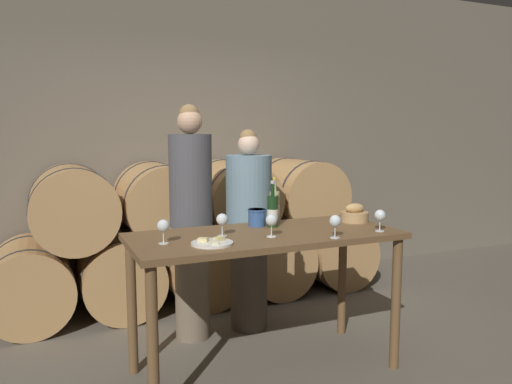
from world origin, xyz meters
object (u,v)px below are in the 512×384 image
Objects in this scene: person_right at (249,230)px; bread_basket at (355,215)px; blue_crock at (257,217)px; cheese_plate at (212,243)px; wine_bottle_white at (275,206)px; wine_glass_far_right at (380,216)px; person_left at (191,221)px; wine_glass_center at (271,221)px; wine_glass_left at (222,220)px; wine_glass_far_left at (163,226)px; tasting_table at (265,251)px; wine_bottle_red at (273,211)px; wine_glass_right at (335,222)px.

person_right reaches higher than bread_basket.
blue_crock is 0.62m from cheese_plate.
wine_glass_far_right is at bearing -51.10° from wine_bottle_white.
person_left reaches higher than wine_glass_center.
person_left reaches higher than wine_glass_left.
wine_glass_far_left and wine_glass_left have the same top height.
wine_glass_left reaches higher than tasting_table.
wine_glass_left is (-0.52, -0.32, -0.01)m from wine_bottle_white.
wine_glass_far_left reaches higher than tasting_table.
wine_glass_far_right reaches higher than tasting_table.
tasting_table is at bearing -172.56° from bread_basket.
bread_basket is 1.38× the size of wine_glass_far_left.
person_right is at bearing 73.55° from blue_crock.
wine_bottle_red is 0.32m from wine_glass_center.
wine_glass_left is (0.39, 0.06, 0.00)m from wine_glass_far_left.
cheese_plate is 0.42m from wine_glass_center.
bread_basket is at bearing -24.58° from wine_bottle_white.
wine_glass_far_right is (0.67, -0.49, 0.04)m from blue_crock.
wine_glass_center is at bearing -116.82° from wine_bottle_red.
wine_glass_far_left is (-0.81, -0.20, -0.01)m from wine_bottle_red.
blue_crock is at bearing 20.77° from wine_glass_far_left.
wine_glass_center and wine_glass_right have the same top height.
cheese_plate is at bearing 169.32° from wine_glass_right.
person_left is at bearing 111.80° from tasting_table.
wine_bottle_white is 0.61m from wine_glass_left.
wine_bottle_white is 2.25× the size of wine_glass_far_right.
wine_glass_far_right reaches higher than blue_crock.
wine_glass_far_left and wine_glass_far_right have the same top height.
wine_bottle_white is 2.25× the size of wine_glass_right.
wine_glass_far_left is 1.00× the size of wine_glass_right.
bread_basket is (0.57, -0.62, 0.18)m from person_right.
wine_glass_right is 1.00× the size of wine_glass_far_right.
wine_glass_far_left is (-0.68, -0.04, 0.23)m from tasting_table.
wine_glass_center is 0.39m from wine_glass_right.
blue_crock is 0.89× the size of wine_glass_right.
wine_bottle_red reaches higher than wine_glass_right.
person_right reaches higher than wine_bottle_red.
person_right is 0.61m from wine_bottle_red.
person_right is 5.01× the size of wine_bottle_red.
person_right is at bearing -0.01° from person_left.
wine_bottle_red is at bearing 144.42° from wine_glass_far_right.
blue_crock is (-0.19, -0.11, -0.05)m from wine_bottle_white.
wine_glass_far_right is (0.58, -0.42, -0.01)m from wine_bottle_red.
wine_glass_right is at bearing -82.06° from person_right.
wine_bottle_white is 2.25× the size of wine_glass_center.
wine_glass_far_right is (-0.05, -0.35, 0.05)m from bread_basket.
bread_basket is 0.81m from wine_glass_center.
wine_bottle_white reaches higher than wine_bottle_red.
wine_glass_far_right is at bearing -10.10° from wine_glass_center.
wine_glass_right is at bearing -15.24° from wine_glass_far_left.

